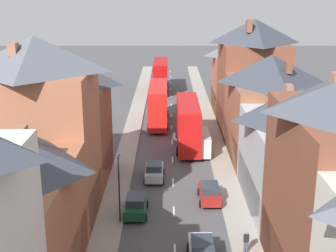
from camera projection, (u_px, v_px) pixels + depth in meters
pavement_left at (130, 136)px, 57.77m from camera, size 2.20×104.00×0.14m
pavement_right at (212, 136)px, 57.78m from camera, size 2.20×104.00×0.14m
centre_line_dashes at (171, 142)px, 55.88m from camera, size 0.14×97.80×0.01m
terrace_row_right at (292, 131)px, 40.09m from camera, size 8.00×67.82×14.07m
double_decker_bus_lead at (157, 104)px, 62.31m from camera, size 2.74×10.80×5.30m
double_decker_bus_mid_street at (160, 75)px, 82.30m from camera, size 2.74×10.80×5.30m
double_decker_bus_far_approaching at (187, 123)px, 53.46m from camera, size 2.74×10.80×5.30m
car_parked_right_a at (135, 205)px, 37.90m from camera, size 1.90×3.80×1.68m
car_mid_black at (209, 192)px, 40.25m from camera, size 1.90×3.89×1.63m
car_parked_left_b at (154, 171)px, 44.81m from camera, size 1.90×3.85×1.70m
car_mid_white at (201, 250)px, 31.47m from camera, size 1.90×3.89×1.64m
delivery_van at (200, 142)px, 51.63m from camera, size 2.20×5.20×2.41m
pedestrian_mid_left at (246, 241)px, 32.20m from camera, size 0.36×0.22×1.61m
street_lamp at (119, 184)px, 36.02m from camera, size 0.20×1.12×5.50m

